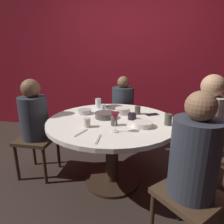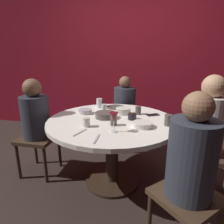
% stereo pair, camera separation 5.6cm
% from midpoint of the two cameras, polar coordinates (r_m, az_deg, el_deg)
% --- Properties ---
extents(ground_plane, '(8.00, 8.00, 0.00)m').
position_cam_midpoint_polar(ground_plane, '(2.37, -0.72, -19.46)').
color(ground_plane, '#2D231E').
extents(back_wall, '(6.00, 0.10, 2.60)m').
position_cam_midpoint_polar(back_wall, '(3.58, 4.54, 14.92)').
color(back_wall, maroon).
rests_on(back_wall, ground).
extents(dining_table, '(1.33, 1.33, 0.74)m').
position_cam_midpoint_polar(dining_table, '(2.08, -0.78, -6.19)').
color(dining_table, silver).
rests_on(dining_table, ground).
extents(seated_diner_left, '(0.40, 0.40, 1.14)m').
position_cam_midpoint_polar(seated_diner_left, '(2.37, -22.39, -1.54)').
color(seated_diner_left, '#3F2D1E').
rests_on(seated_diner_left, ground).
extents(seated_diner_back, '(0.40, 0.40, 1.10)m').
position_cam_midpoint_polar(seated_diner_back, '(2.89, 2.64, 2.22)').
color(seated_diner_back, '#3F2D1E').
rests_on(seated_diner_back, ground).
extents(seated_diner_right, '(0.40, 0.40, 1.22)m').
position_cam_midpoint_polar(seated_diner_right, '(2.07, 25.36, -3.22)').
color(seated_diner_right, '#3F2D1E').
rests_on(seated_diner_right, ground).
extents(seated_diner_front_right, '(0.57, 0.57, 1.18)m').
position_cam_midpoint_polar(seated_diner_front_right, '(1.41, 21.68, -12.72)').
color(seated_diner_front_right, '#3F2D1E').
rests_on(seated_diner_front_right, ground).
extents(candle_holder, '(0.09, 0.09, 0.08)m').
position_cam_midpoint_polar(candle_holder, '(2.03, 5.08, -1.25)').
color(candle_holder, black).
rests_on(candle_holder, dining_table).
extents(wine_glass, '(0.08, 0.08, 0.18)m').
position_cam_midpoint_polar(wine_glass, '(1.67, -0.06, -1.69)').
color(wine_glass, silver).
rests_on(wine_glass, dining_table).
extents(dinner_plate, '(0.23, 0.23, 0.01)m').
position_cam_midpoint_polar(dinner_plate, '(2.47, -0.02, 1.42)').
color(dinner_plate, '#4C4742').
rests_on(dinner_plate, dining_table).
extents(cell_phone, '(0.16, 0.13, 0.01)m').
position_cam_midpoint_polar(cell_phone, '(2.22, 10.92, -0.71)').
color(cell_phone, black).
rests_on(cell_phone, dining_table).
extents(bowl_serving_large, '(0.15, 0.15, 0.05)m').
position_cam_midpoint_polar(bowl_serving_large, '(2.24, -8.68, 0.13)').
color(bowl_serving_large, '#B7B7BC').
rests_on(bowl_serving_large, dining_table).
extents(bowl_salad_center, '(0.18, 0.18, 0.05)m').
position_cam_midpoint_polar(bowl_salad_center, '(1.84, 8.15, -3.56)').
color(bowl_salad_center, silver).
rests_on(bowl_salad_center, dining_table).
extents(bowl_small_white, '(0.21, 0.21, 0.06)m').
position_cam_midpoint_polar(bowl_small_white, '(2.07, -2.81, -0.91)').
color(bowl_small_white, '#4C4742').
rests_on(bowl_small_white, dining_table).
extents(bowl_sauce_side, '(0.16, 0.16, 0.07)m').
position_cam_midpoint_polar(bowl_sauce_side, '(2.22, 2.37, 0.34)').
color(bowl_sauce_side, silver).
rests_on(bowl_sauce_side, dining_table).
extents(cup_near_candle, '(0.06, 0.06, 0.09)m').
position_cam_midpoint_polar(cup_near_candle, '(1.82, -8.19, -3.09)').
color(cup_near_candle, beige).
rests_on(cup_near_candle, dining_table).
extents(cup_by_left_diner, '(0.06, 0.06, 0.09)m').
position_cam_midpoint_polar(cup_by_left_diner, '(1.85, -0.26, -2.55)').
color(cup_by_left_diner, '#4C4742').
rests_on(cup_by_left_diner, dining_table).
extents(cup_by_right_diner, '(0.07, 0.07, 0.11)m').
position_cam_midpoint_polar(cup_by_right_diner, '(1.92, 15.27, -2.15)').
color(cup_by_right_diner, '#4C4742').
rests_on(cup_by_right_diner, dining_table).
extents(cup_center_front, '(0.07, 0.07, 0.12)m').
position_cam_midpoint_polar(cup_center_front, '(2.46, -4.69, 2.56)').
color(cup_center_front, silver).
rests_on(cup_center_front, dining_table).
extents(cup_far_edge, '(0.06, 0.06, 0.09)m').
position_cam_midpoint_polar(cup_far_edge, '(2.27, -3.29, 1.09)').
color(cup_far_edge, silver).
rests_on(cup_far_edge, dining_table).
extents(cup_beside_wine, '(0.06, 0.06, 0.09)m').
position_cam_midpoint_polar(cup_beside_wine, '(2.21, 6.75, 0.53)').
color(cup_beside_wine, '#4C4742').
rests_on(cup_beside_wine, dining_table).
extents(fork_near_plate, '(0.07, 0.18, 0.01)m').
position_cam_midpoint_polar(fork_near_plate, '(1.71, -10.01, -5.99)').
color(fork_near_plate, '#B7B7BC').
rests_on(fork_near_plate, dining_table).
extents(knife_near_plate, '(0.02, 0.18, 0.01)m').
position_cam_midpoint_polar(knife_near_plate, '(1.57, -5.11, -7.85)').
color(knife_near_plate, '#B7B7BC').
rests_on(knife_near_plate, dining_table).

